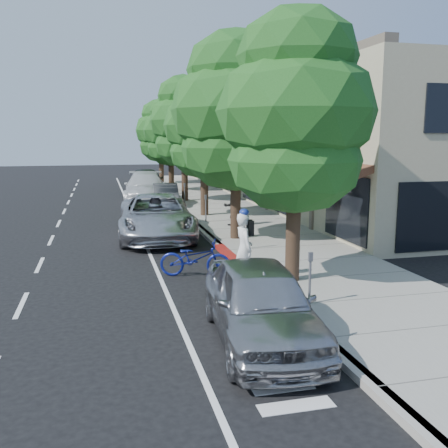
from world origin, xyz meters
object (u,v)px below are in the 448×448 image
object	(u,v)px
street_tree_3	(184,123)
silver_suv	(156,216)
street_tree_1	(236,113)
street_tree_2	(204,128)
street_tree_5	(161,132)
dark_suv_far	(147,181)
cyclist	(244,249)
bicycle	(195,258)
near_car_a	(261,303)
pedestrian	(233,206)
dark_sedan	(166,195)
street_tree_0	(296,115)
white_pickup	(146,188)
street_tree_4	(170,132)

from	to	relation	value
street_tree_3	silver_suv	size ratio (longest dim) A/B	1.23
street_tree_1	street_tree_2	world-z (taller)	street_tree_1
street_tree_1	street_tree_5	bearing A→B (deg)	90.00
street_tree_3	silver_suv	xyz separation A→B (m)	(-2.94, -10.50, -4.04)
dark_suv_far	cyclist	bearing A→B (deg)	-90.11
bicycle	silver_suv	size ratio (longest dim) A/B	0.33
street_tree_2	silver_suv	bearing A→B (deg)	-123.16
street_tree_1	bicycle	distance (m)	6.79
near_car_a	pedestrian	distance (m)	12.55
street_tree_3	dark_sedan	xyz separation A→B (m)	(-1.40, -1.50, -4.25)
silver_suv	dark_suv_far	size ratio (longest dim) A/B	1.17
street_tree_0	white_pickup	bearing A→B (deg)	97.22
white_pickup	dark_sedan	bearing A→B (deg)	-60.80
street_tree_5	dark_sedan	distance (m)	14.10
cyclist	dark_sedan	world-z (taller)	cyclist
bicycle	cyclist	bearing A→B (deg)	-112.54
street_tree_5	dark_sedan	world-z (taller)	street_tree_5
bicycle	pedestrian	size ratio (longest dim) A/B	1.23
cyclist	street_tree_2	bearing A→B (deg)	-11.06
street_tree_2	street_tree_3	world-z (taller)	street_tree_3
street_tree_4	street_tree_2	bearing A→B (deg)	-90.00
street_tree_5	pedestrian	bearing A→B (deg)	-88.33
silver_suv	white_pickup	distance (m)	11.18
street_tree_5	white_pickup	bearing A→B (deg)	-101.78
white_pickup	street_tree_2	bearing A→B (deg)	-65.28
street_tree_1	dark_sedan	xyz separation A→B (m)	(-1.40, 10.50, -4.29)
dark_suv_far	pedestrian	world-z (taller)	pedestrian
street_tree_2	dark_sedan	size ratio (longest dim) A/B	1.77
street_tree_0	street_tree_5	xyz separation A→B (m)	(0.00, 30.00, -0.16)
bicycle	silver_suv	distance (m)	6.06
street_tree_5	dark_sedan	size ratio (longest dim) A/B	1.77
bicycle	pedestrian	distance (m)	7.94
white_pickup	pedestrian	size ratio (longest dim) A/B	3.68
street_tree_1	dark_sedan	size ratio (longest dim) A/B	1.98
cyclist	bicycle	xyz separation A→B (m)	(-1.18, 1.07, -0.46)
dark_suv_far	street_tree_5	bearing A→B (deg)	72.71
pedestrian	street_tree_0	bearing A→B (deg)	83.54
street_tree_1	dark_sedan	distance (m)	11.43
street_tree_2	street_tree_5	world-z (taller)	street_tree_5
street_tree_1	white_pickup	distance (m)	13.50
street_tree_4	dark_suv_far	distance (m)	3.99
street_tree_0	near_car_a	distance (m)	5.59
street_tree_5	silver_suv	size ratio (longest dim) A/B	1.14
street_tree_1	dark_sedan	world-z (taller)	street_tree_1
bicycle	silver_suv	bearing A→B (deg)	24.01
dark_sedan	street_tree_5	bearing A→B (deg)	88.84
bicycle	street_tree_0	bearing A→B (deg)	-101.18
street_tree_2	near_car_a	world-z (taller)	street_tree_2
street_tree_5	white_pickup	distance (m)	12.12
cyclist	near_car_a	xyz separation A→B (m)	(-0.78, -3.90, -0.20)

